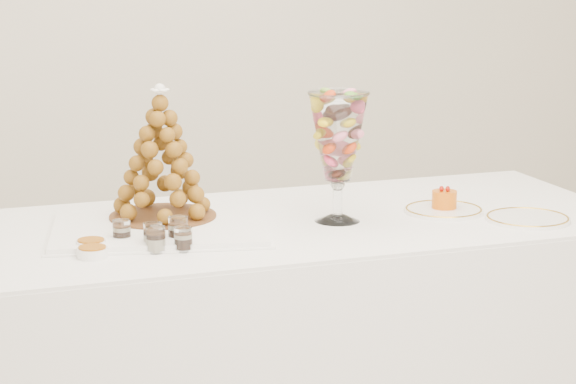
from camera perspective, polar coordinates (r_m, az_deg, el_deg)
name	(u,v)px	position (r m, az deg, el deg)	size (l,w,h in m)	color
buffet_table	(266,356)	(3.50, -1.13, -8.31)	(2.24, 0.90, 0.85)	white
lace_tray	(158,229)	(3.29, -6.60, -1.86)	(0.61, 0.46, 0.02)	white
macaron_vase	(338,138)	(3.34, 2.56, 2.73)	(0.18, 0.18, 0.39)	white
cake_plate	(444,210)	(3.54, 7.91, -0.94)	(0.25, 0.25, 0.01)	white
spare_plate	(528,219)	(3.48, 12.07, -1.34)	(0.26, 0.26, 0.01)	white
verrine_a	(122,232)	(3.17, -8.45, -2.02)	(0.05, 0.05, 0.07)	white
verrine_b	(153,235)	(3.12, -6.88, -2.20)	(0.05, 0.05, 0.07)	white
verrine_c	(178,230)	(3.15, -5.60, -1.93)	(0.06, 0.06, 0.08)	white
verrine_d	(156,239)	(3.07, -6.73, -2.40)	(0.05, 0.05, 0.07)	white
verrine_e	(183,239)	(3.07, -5.34, -2.40)	(0.05, 0.05, 0.07)	white
ramekin_back	(91,245)	(3.13, -9.97, -2.68)	(0.08, 0.08, 0.03)	white
ramekin_front	(92,253)	(3.05, -9.91, -3.05)	(0.08, 0.08, 0.03)	white
croquembouche	(161,153)	(3.34, -6.46, 1.98)	(0.32, 0.32, 0.40)	brown
mousse_cake	(444,199)	(3.54, 7.95, -0.36)	(0.08, 0.08, 0.07)	orange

